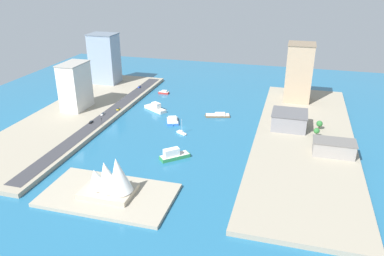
# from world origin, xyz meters

# --- Properties ---
(ground_plane) EXTENTS (440.00, 440.00, 0.00)m
(ground_plane) POSITION_xyz_m (0.00, 0.00, 0.00)
(ground_plane) COLOR #23668E
(quay_west) EXTENTS (70.00, 240.00, 2.97)m
(quay_west) POSITION_xyz_m (-93.20, 0.00, 1.49)
(quay_west) COLOR #9E937F
(quay_west) RESTS_ON ground_plane
(quay_east) EXTENTS (70.00, 240.00, 2.97)m
(quay_east) POSITION_xyz_m (93.20, 0.00, 1.49)
(quay_east) COLOR #9E937F
(quay_east) RESTS_ON ground_plane
(peninsula_point) EXTENTS (72.98, 41.03, 2.00)m
(peninsula_point) POSITION_xyz_m (11.25, 104.53, 1.00)
(peninsula_point) COLOR #A89E89
(peninsula_point) RESTS_ON ground_plane
(road_strip) EXTENTS (11.60, 228.00, 0.15)m
(road_strip) POSITION_xyz_m (66.87, 0.00, 3.05)
(road_strip) COLOR #38383D
(road_strip) RESTS_ON quay_east
(ferry_white_commuter) EXTENTS (23.87, 17.88, 7.50)m
(ferry_white_commuter) POSITION_xyz_m (34.26, -30.37, 2.44)
(ferry_white_commuter) COLOR silver
(ferry_white_commuter) RESTS_ON ground_plane
(barge_flat_brown) EXTENTS (21.85, 12.47, 3.09)m
(barge_flat_brown) POSITION_xyz_m (-22.17, -31.32, 1.12)
(barge_flat_brown) COLOR brown
(barge_flat_brown) RESTS_ON ground_plane
(sailboat_small_white) EXTENTS (9.39, 6.66, 12.34)m
(sailboat_small_white) POSITION_xyz_m (-2.87, 11.81, 1.00)
(sailboat_small_white) COLOR white
(sailboat_small_white) RESTS_ON ground_plane
(tugboat_red) EXTENTS (11.52, 4.59, 3.57)m
(tugboat_red) POSITION_xyz_m (43.01, -77.16, 1.37)
(tugboat_red) COLOR red
(tugboat_red) RESTS_ON ground_plane
(ferry_green_doubledeck) EXTENTS (19.35, 18.47, 7.54)m
(ferry_green_doubledeck) POSITION_xyz_m (-9.69, 51.75, 2.77)
(ferry_green_doubledeck) COLOR #2D8C4C
(ferry_green_doubledeck) RESTS_ON ground_plane
(catamaran_blue) EXTENTS (14.02, 17.80, 3.83)m
(catamaran_blue) POSITION_xyz_m (11.00, -8.46, 1.47)
(catamaran_blue) COLOR blue
(catamaran_blue) RESTS_ON ground_plane
(apartment_midrise_tan) EXTENTS (23.79, 24.92, 52.29)m
(apartment_midrise_tan) POSITION_xyz_m (-84.92, -84.40, 29.15)
(apartment_midrise_tan) COLOR tan
(apartment_midrise_tan) RESTS_ON quay_west
(tower_tall_glass) EXTENTS (28.06, 22.61, 51.12)m
(tower_tall_glass) POSITION_xyz_m (111.69, -89.27, 28.57)
(tower_tall_glass) COLOR #8C9EB2
(tower_tall_glass) RESTS_ON quay_east
(carpark_squat_concrete) EXTENTS (27.48, 14.67, 10.07)m
(carpark_squat_concrete) POSITION_xyz_m (-111.51, 23.35, 8.04)
(carpark_squat_concrete) COLOR gray
(carpark_squat_concrete) RESTS_ON quay_west
(hotel_broad_white) EXTENTS (17.82, 28.87, 40.08)m
(hotel_broad_white) POSITION_xyz_m (99.13, -10.52, 23.04)
(hotel_broad_white) COLOR silver
(hotel_broad_white) RESTS_ON quay_east
(warehouse_low_gray) EXTENTS (26.50, 24.73, 12.88)m
(warehouse_low_gray) POSITION_xyz_m (-81.08, -14.98, 9.44)
(warehouse_low_gray) COLOR gray
(warehouse_low_gray) RESTS_ON quay_west
(hatchback_blue) EXTENTS (1.84, 4.35, 1.70)m
(hatchback_blue) POSITION_xyz_m (70.32, -80.30, 3.94)
(hatchback_blue) COLOR black
(hatchback_blue) RESTS_ON road_strip
(taxi_yellow_cab) EXTENTS (2.10, 4.29, 1.54)m
(taxi_yellow_cab) POSITION_xyz_m (62.70, -15.43, 3.88)
(taxi_yellow_cab) COLOR black
(taxi_yellow_cab) RESTS_ON road_strip
(suv_black) EXTENTS (1.95, 4.65, 1.50)m
(suv_black) POSITION_xyz_m (70.71, 17.32, 3.86)
(suv_black) COLOR black
(suv_black) RESTS_ON road_strip
(van_white) EXTENTS (1.89, 5.09, 1.55)m
(van_white) POSITION_xyz_m (69.93, -0.93, 3.89)
(van_white) COLOR black
(van_white) RESTS_ON road_strip
(traffic_light_waterfront) EXTENTS (0.36, 0.36, 6.50)m
(traffic_light_waterfront) POSITION_xyz_m (59.62, 20.03, 7.31)
(traffic_light_waterfront) COLOR black
(traffic_light_waterfront) RESTS_ON quay_east
(opera_landmark) EXTENTS (29.12, 20.59, 23.58)m
(opera_landmark) POSITION_xyz_m (9.52, 104.53, 11.63)
(opera_landmark) COLOR #BCAD93
(opera_landmark) RESTS_ON peninsula_point
(park_tree_cluster) EXTENTS (17.72, 20.27, 8.10)m
(park_tree_cluster) POSITION_xyz_m (-97.24, -9.97, 8.10)
(park_tree_cluster) COLOR brown
(park_tree_cluster) RESTS_ON quay_west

